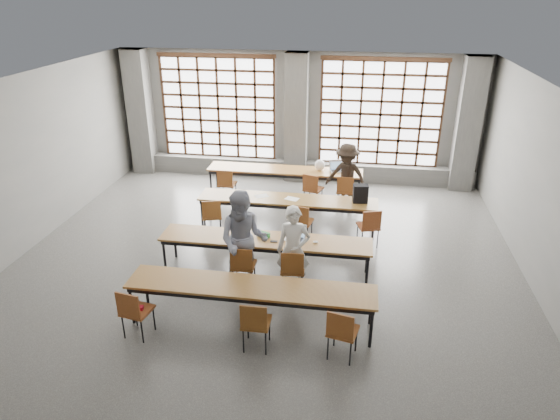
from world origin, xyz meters
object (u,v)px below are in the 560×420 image
object	(u,v)px
desk_row_c	(265,242)
chair_mid_centre	(301,219)
laptop_front	(296,235)
phone	(274,241)
student_female	(244,240)
green_box	(263,234)
chair_front_right	(293,267)
chair_back_right	(345,189)
laptop_back	(337,168)
backpack	(360,194)
chair_front_left	(243,263)
chair_back_left	(226,182)
chair_back_mid	(312,187)
mouse	(316,242)
red_pouch	(137,308)
student_male	(293,250)
chair_near_left	(134,309)
student_back	(347,176)
desk_row_a	(285,172)
chair_near_mid	(255,321)
chair_near_right	(342,329)
chair_mid_right	(370,224)
desk_row_b	(288,201)
plastic_bag	(320,165)
desk_row_d	(251,289)
chair_mid_left	(212,213)

from	to	relation	value
desk_row_c	chair_mid_centre	bearing A→B (deg)	68.71
laptop_front	phone	distance (m)	0.44
student_female	green_box	bearing A→B (deg)	64.63
chair_mid_centre	chair_front_right	xyz separation A→B (m)	(0.08, -1.97, 0.00)
chair_back_right	chair_mid_centre	xyz separation A→B (m)	(-0.86, -1.90, 0.00)
laptop_back	backpack	xyz separation A→B (m)	(0.61, -1.96, 0.14)
student_female	laptop_front	size ratio (longest dim) A/B	4.53
chair_front_left	chair_front_right	xyz separation A→B (m)	(0.90, 0.00, 0.00)
chair_back_left	chair_back_mid	world-z (taller)	same
mouse	red_pouch	world-z (taller)	mouse
student_male	chair_near_left	bearing A→B (deg)	-145.46
green_box	backpack	bearing A→B (deg)	47.35
student_back	laptop_back	distance (m)	0.66
student_back	backpack	xyz separation A→B (m)	(0.35, -1.35, 0.11)
student_female	desk_row_a	bearing A→B (deg)	86.73
chair_near_mid	student_back	distance (m)	5.74
chair_mid_centre	desk_row_c	bearing A→B (deg)	-111.29
chair_near_right	backpack	distance (m)	4.29
laptop_back	chair_mid_right	bearing A→B (deg)	-72.45
student_female	red_pouch	distance (m)	2.18
desk_row_b	chair_front_right	distance (m)	2.64
chair_back_left	plastic_bag	bearing A→B (deg)	16.44
student_female	backpack	bearing A→B (deg)	49.00
desk_row_d	chair_mid_right	world-z (taller)	chair_mid_right
chair_near_mid	laptop_front	world-z (taller)	laptop_front
desk_row_d	phone	distance (m)	1.52
chair_near_mid	green_box	distance (m)	2.36
chair_near_mid	student_male	xyz separation A→B (m)	(0.34, 1.74, 0.28)
chair_front_right	laptop_front	size ratio (longest dim) A/B	2.14
red_pouch	student_back	bearing A→B (deg)	61.30
student_male	laptop_back	world-z (taller)	student_male
chair_front_left	phone	bearing A→B (deg)	47.94
desk_row_b	laptop_back	distance (m)	2.24
chair_front_right	chair_front_left	bearing A→B (deg)	-179.99
chair_mid_left	chair_back_right	bearing A→B (deg)	33.87
student_male	student_female	world-z (taller)	student_female
laptop_front	student_male	bearing A→B (deg)	-86.35
desk_row_c	chair_front_right	xyz separation A→B (m)	(0.61, -0.63, -0.13)
student_male	student_female	xyz separation A→B (m)	(-0.90, 0.00, 0.11)
laptop_front	red_pouch	xyz separation A→B (m)	(-2.20, -2.27, -0.29)
chair_near_mid	laptop_back	bearing A→B (deg)	82.09
phone	chair_back_left	bearing A→B (deg)	118.16
desk_row_c	phone	distance (m)	0.22
student_female	plastic_bag	distance (m)	4.53
green_box	chair_near_right	bearing A→B (deg)	-55.53
desk_row_c	red_pouch	bearing A→B (deg)	-127.12
desk_row_d	chair_front_left	size ratio (longest dim) A/B	4.55
laptop_front	chair_back_right	bearing A→B (deg)	75.23
desk_row_b	chair_back_right	world-z (taller)	chair_back_right
chair_back_left	chair_mid_centre	size ratio (longest dim) A/B	1.00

